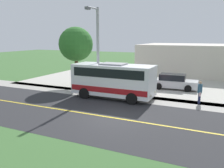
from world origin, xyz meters
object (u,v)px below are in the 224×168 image
(pedestrian_with_bags, at_px, (200,92))
(parked_car_near, at_px, (174,82))
(street_light_pole, at_px, (97,48))
(commercial_building, at_px, (220,60))
(shuttle_bus_front, at_px, (113,79))
(tree_curbside, at_px, (76,44))

(pedestrian_with_bags, distance_m, parked_car_near, 5.25)
(street_light_pole, distance_m, commercial_building, 19.20)
(pedestrian_with_bags, xyz_separation_m, street_light_pole, (0.87, -8.35, 3.17))
(pedestrian_with_bags, xyz_separation_m, parked_car_near, (-4.47, -2.75, -0.25))
(shuttle_bus_front, bearing_deg, tree_curbside, -117.71)
(street_light_pole, height_order, parked_car_near, street_light_pole)
(shuttle_bus_front, relative_size, pedestrian_with_bags, 3.91)
(tree_curbside, height_order, commercial_building, tree_curbside)
(commercial_building, bearing_deg, street_light_pole, -29.97)
(commercial_building, bearing_deg, shuttle_bus_front, -24.99)
(pedestrian_with_bags, distance_m, street_light_pole, 8.97)
(pedestrian_with_bags, relative_size, commercial_building, 0.09)
(tree_curbside, bearing_deg, street_light_pole, 56.42)
(pedestrian_with_bags, bearing_deg, tree_curbside, -97.76)
(pedestrian_with_bags, relative_size, parked_car_near, 0.39)
(shuttle_bus_front, height_order, tree_curbside, tree_curbside)
(shuttle_bus_front, distance_m, street_light_pole, 3.03)
(parked_car_near, bearing_deg, pedestrian_with_bags, 31.57)
(tree_curbside, bearing_deg, commercial_building, 136.37)
(pedestrian_with_bags, distance_m, tree_curbside, 12.72)
(parked_car_near, xyz_separation_m, tree_curbside, (2.81, -9.41, 3.58))
(street_light_pole, relative_size, parked_car_near, 1.66)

